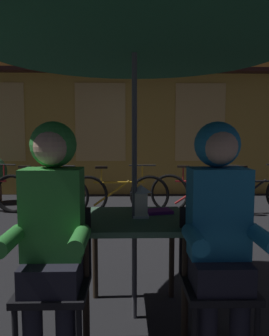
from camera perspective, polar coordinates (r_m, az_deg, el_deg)
ground_plane at (r=2.66m, az=-0.01°, el=-24.15°), size 60.00×60.00×0.00m
cafe_table at (r=2.40m, az=-0.01°, el=-10.82°), size 0.72×0.72×0.74m
patio_umbrella at (r=2.42m, az=-0.01°, el=23.39°), size 2.10×2.10×2.31m
lantern at (r=2.37m, az=1.09°, el=-5.52°), size 0.11×0.11×0.23m
chair_left at (r=2.15m, az=-13.28°, el=-17.24°), size 0.40×0.40×0.87m
chair_right at (r=2.17m, az=13.58°, el=-16.97°), size 0.40×0.40×0.87m
person_left_hooded at (r=1.98m, az=-13.85°, el=-8.32°), size 0.45×0.56×1.40m
person_right_hooded at (r=2.01m, az=14.24°, el=-8.14°), size 0.45×0.56×1.40m
shopfront_building at (r=7.92m, az=2.63°, el=18.54°), size 10.00×0.93×6.20m
bicycle_second at (r=5.78m, az=-15.68°, el=-4.28°), size 1.65×0.44×0.84m
bicycle_third at (r=5.54m, az=-2.72°, el=-4.49°), size 1.68×0.08×0.84m
bicycle_fourth at (r=5.72m, az=11.09°, el=-4.27°), size 1.65×0.42×0.84m
bicycle_fifth at (r=6.02m, az=19.99°, el=-4.01°), size 1.67×0.24×0.84m
book at (r=2.52m, az=4.03°, el=-7.39°), size 0.23×0.18×0.02m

